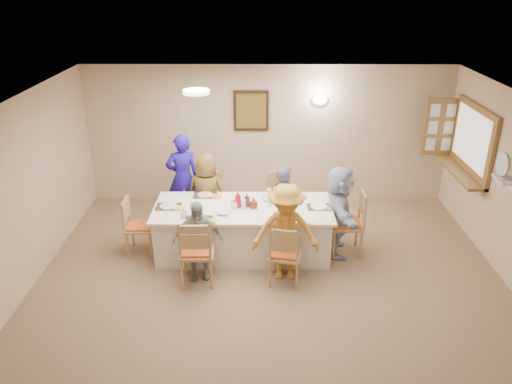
{
  "coord_description": "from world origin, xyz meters",
  "views": [
    {
      "loc": [
        -0.16,
        -5.13,
        3.93
      ],
      "look_at": [
        -0.2,
        1.4,
        1.05
      ],
      "focal_mm": 35.0,
      "sensor_mm": 36.0,
      "label": 1
    }
  ],
  "objects_px": {
    "diner_back_right": "(281,199)",
    "diner_front_left": "(198,240)",
    "chair_back_right": "(281,202)",
    "chair_left_end": "(140,226)",
    "diner_right_end": "(339,211)",
    "condiment_ketchup": "(238,199)",
    "chair_front_left": "(197,250)",
    "serving_hatch": "(473,141)",
    "diner_front_right": "(286,233)",
    "chair_front_right": "(286,253)",
    "diner_back_left": "(207,194)",
    "desk_fan": "(505,169)",
    "chair_right_end": "(347,223)",
    "chair_back_left": "(208,202)",
    "dining_table": "(243,230)",
    "caregiver": "(183,178)"
  },
  "relations": [
    {
      "from": "diner_back_right",
      "to": "diner_front_left",
      "type": "xyz_separation_m",
      "value": [
        -1.2,
        -1.36,
        0.01
      ]
    },
    {
      "from": "chair_back_right",
      "to": "chair_left_end",
      "type": "xyz_separation_m",
      "value": [
        -2.15,
        -0.8,
        -0.03
      ]
    },
    {
      "from": "diner_right_end",
      "to": "condiment_ketchup",
      "type": "distance_m",
      "value": 1.5
    },
    {
      "from": "chair_front_left",
      "to": "diner_front_left",
      "type": "bearing_deg",
      "value": -91.75
    },
    {
      "from": "diner_back_right",
      "to": "diner_front_left",
      "type": "distance_m",
      "value": 1.81
    },
    {
      "from": "serving_hatch",
      "to": "diner_front_left",
      "type": "distance_m",
      "value": 4.58
    },
    {
      "from": "diner_front_right",
      "to": "chair_front_right",
      "type": "bearing_deg",
      "value": -87.66
    },
    {
      "from": "chair_back_right",
      "to": "chair_front_left",
      "type": "bearing_deg",
      "value": -138.3
    },
    {
      "from": "chair_left_end",
      "to": "condiment_ketchup",
      "type": "xyz_separation_m",
      "value": [
        1.48,
        -0.0,
        0.45
      ]
    },
    {
      "from": "diner_front_right",
      "to": "condiment_ketchup",
      "type": "relative_size",
      "value": 5.4
    },
    {
      "from": "diner_back_left",
      "to": "diner_right_end",
      "type": "relative_size",
      "value": 0.96
    },
    {
      "from": "desk_fan",
      "to": "chair_front_right",
      "type": "relative_size",
      "value": 0.33
    },
    {
      "from": "desk_fan",
      "to": "diner_back_right",
      "type": "xyz_separation_m",
      "value": [
        -2.89,
        1.14,
        -0.98
      ]
    },
    {
      "from": "chair_right_end",
      "to": "chair_front_right",
      "type": "bearing_deg",
      "value": -49.12
    },
    {
      "from": "chair_back_left",
      "to": "diner_back_right",
      "type": "relative_size",
      "value": 0.83
    },
    {
      "from": "dining_table",
      "to": "serving_hatch",
      "type": "bearing_deg",
      "value": 13.93
    },
    {
      "from": "dining_table",
      "to": "chair_back_right",
      "type": "height_order",
      "value": "chair_back_right"
    },
    {
      "from": "chair_front_right",
      "to": "diner_front_left",
      "type": "distance_m",
      "value": 1.21
    },
    {
      "from": "diner_back_left",
      "to": "diner_front_left",
      "type": "height_order",
      "value": "diner_back_left"
    },
    {
      "from": "diner_back_right",
      "to": "diner_front_right",
      "type": "relative_size",
      "value": 0.82
    },
    {
      "from": "serving_hatch",
      "to": "chair_left_end",
      "type": "bearing_deg",
      "value": -170.16
    },
    {
      "from": "chair_front_left",
      "to": "diner_back_right",
      "type": "height_order",
      "value": "diner_back_right"
    },
    {
      "from": "condiment_ketchup",
      "to": "chair_right_end",
      "type": "bearing_deg",
      "value": 0.07
    },
    {
      "from": "chair_left_end",
      "to": "diner_back_right",
      "type": "relative_size",
      "value": 0.77
    },
    {
      "from": "chair_front_right",
      "to": "diner_right_end",
      "type": "distance_m",
      "value": 1.17
    },
    {
      "from": "diner_right_end",
      "to": "chair_left_end",
      "type": "bearing_deg",
      "value": 92.25
    },
    {
      "from": "chair_left_end",
      "to": "diner_front_left",
      "type": "bearing_deg",
      "value": -125.47
    },
    {
      "from": "serving_hatch",
      "to": "diner_back_right",
      "type": "relative_size",
      "value": 1.3
    },
    {
      "from": "chair_front_right",
      "to": "diner_back_left",
      "type": "height_order",
      "value": "diner_back_left"
    },
    {
      "from": "chair_back_right",
      "to": "chair_left_end",
      "type": "height_order",
      "value": "chair_back_right"
    },
    {
      "from": "chair_front_left",
      "to": "condiment_ketchup",
      "type": "xyz_separation_m",
      "value": [
        0.53,
        0.8,
        0.39
      ]
    },
    {
      "from": "dining_table",
      "to": "chair_back_left",
      "type": "relative_size",
      "value": 2.76
    },
    {
      "from": "chair_front_left",
      "to": "diner_front_left",
      "type": "relative_size",
      "value": 0.85
    },
    {
      "from": "chair_right_end",
      "to": "diner_back_right",
      "type": "bearing_deg",
      "value": -124.81
    },
    {
      "from": "dining_table",
      "to": "condiment_ketchup",
      "type": "xyz_separation_m",
      "value": [
        -0.07,
        -0.0,
        0.51
      ]
    },
    {
      "from": "diner_front_left",
      "to": "diner_right_end",
      "type": "xyz_separation_m",
      "value": [
        2.02,
        0.68,
        0.12
      ]
    },
    {
      "from": "desk_fan",
      "to": "condiment_ketchup",
      "type": "distance_m",
      "value": 3.65
    },
    {
      "from": "chair_back_right",
      "to": "diner_front_right",
      "type": "xyz_separation_m",
      "value": [
        0.0,
        -1.48,
        0.23
      ]
    },
    {
      "from": "chair_back_right",
      "to": "diner_front_right",
      "type": "relative_size",
      "value": 0.68
    },
    {
      "from": "chair_back_left",
      "to": "chair_back_right",
      "type": "distance_m",
      "value": 1.2
    },
    {
      "from": "desk_fan",
      "to": "chair_front_right",
      "type": "distance_m",
      "value": 3.11
    },
    {
      "from": "condiment_ketchup",
      "to": "chair_back_right",
      "type": "bearing_deg",
      "value": 50.07
    },
    {
      "from": "diner_back_left",
      "to": "chair_left_end",
      "type": "bearing_deg",
      "value": 47.32
    },
    {
      "from": "chair_front_right",
      "to": "diner_front_right",
      "type": "bearing_deg",
      "value": -79.47
    },
    {
      "from": "chair_back_right",
      "to": "diner_back_right",
      "type": "height_order",
      "value": "diner_back_right"
    },
    {
      "from": "chair_left_end",
      "to": "diner_front_left",
      "type": "distance_m",
      "value": 1.18
    },
    {
      "from": "chair_back_right",
      "to": "chair_right_end",
      "type": "height_order",
      "value": "chair_right_end"
    },
    {
      "from": "chair_right_end",
      "to": "caregiver",
      "type": "height_order",
      "value": "caregiver"
    },
    {
      "from": "diner_right_end",
      "to": "diner_back_left",
      "type": "bearing_deg",
      "value": 73.64
    },
    {
      "from": "chair_left_end",
      "to": "caregiver",
      "type": "distance_m",
      "value": 1.29
    }
  ]
}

